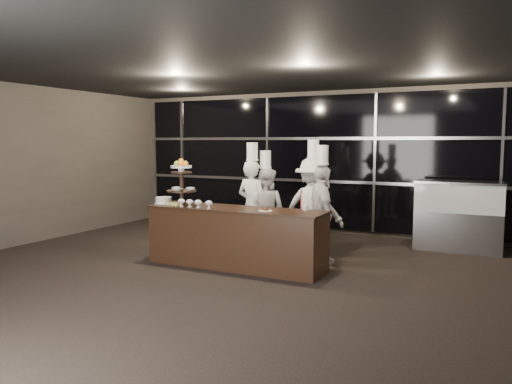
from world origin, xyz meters
The scene contains 14 objects.
room centered at (0.00, 0.00, 1.50)m, with size 10.00×10.00×10.00m.
window_wall centered at (0.00, 4.94, 1.50)m, with size 8.60×0.10×2.80m.
buffet_counter centered at (-0.11, 1.48, 0.47)m, with size 2.84×0.74×0.92m.
display_stand centered at (-1.11, 1.48, 1.34)m, with size 0.48×0.48×0.74m.
compotes centered at (-0.72, 1.26, 1.00)m, with size 0.62×0.11×0.12m.
layer_cake centered at (-1.44, 1.43, 0.97)m, with size 0.30×0.30×0.11m.
pastry_squares centered at (-1.14, 1.32, 0.95)m, with size 0.20×0.13×0.05m.
small_plate centered at (0.44, 1.38, 0.94)m, with size 0.20×0.20×0.05m.
chef_cup centered at (0.94, 1.73, 0.96)m, with size 0.08×0.08×0.07m, color white.
display_case centered at (2.86, 4.30, 0.69)m, with size 1.48×0.65×1.24m.
chef_a centered at (-0.31, 2.44, 0.84)m, with size 0.65×0.49×1.92m.
chef_b centered at (-0.13, 2.58, 0.76)m, with size 0.73×0.58×1.78m.
chef_c centered at (0.69, 2.72, 0.84)m, with size 1.13×0.73×1.97m.
chef_d centered at (1.00, 2.28, 0.81)m, with size 0.84×0.98×1.88m.
Camera 1 is at (3.58, -5.15, 1.94)m, focal length 35.00 mm.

